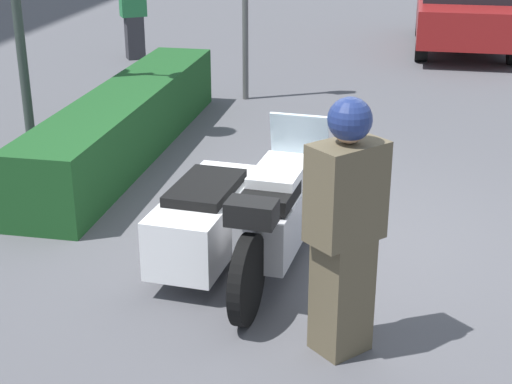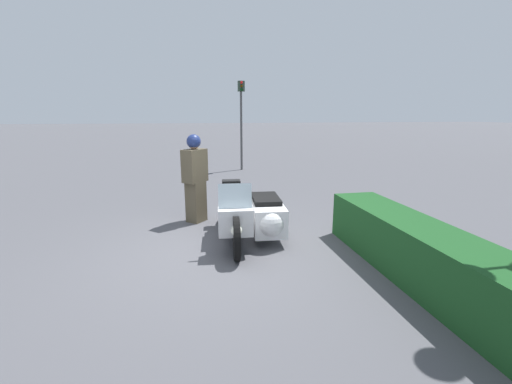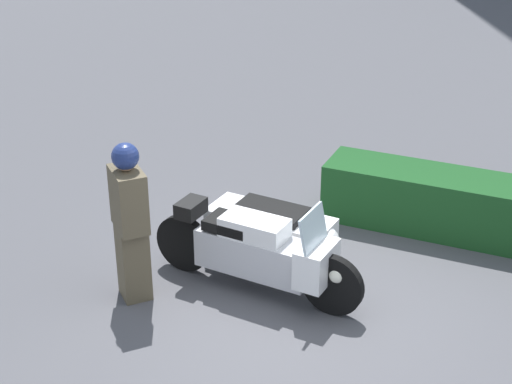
{
  "view_description": "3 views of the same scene",
  "coord_description": "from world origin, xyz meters",
  "views": [
    {
      "loc": [
        -6.71,
        -0.64,
        3.14
      ],
      "look_at": [
        -0.85,
        0.54,
        0.73
      ],
      "focal_mm": 55.0,
      "sensor_mm": 36.0,
      "label": 1
    },
    {
      "loc": [
        5.28,
        -0.39,
        2.26
      ],
      "look_at": [
        -0.89,
        0.82,
        0.82
      ],
      "focal_mm": 24.0,
      "sensor_mm": 36.0,
      "label": 2
    },
    {
      "loc": [
        2.39,
        -6.58,
        4.89
      ],
      "look_at": [
        -0.83,
        0.69,
        1.07
      ],
      "focal_mm": 55.0,
      "sensor_mm": 36.0,
      "label": 3
    }
  ],
  "objects": [
    {
      "name": "ground_plane",
      "position": [
        0.0,
        0.0,
        0.0
      ],
      "size": [
        160.0,
        160.0,
        0.0
      ],
      "primitive_type": "plane",
      "color": "#4C4C51"
    },
    {
      "name": "officer_rider",
      "position": [
        -1.88,
        -0.28,
        0.98
      ],
      "size": [
        0.58,
        0.56,
        1.85
      ],
      "rotation": [
        0.0,
        0.0,
        0.83
      ],
      "color": "brown",
      "rests_on": "ground"
    },
    {
      "name": "parked_car_background",
      "position": [
        9.12,
        -1.61,
        0.8
      ],
      "size": [
        4.08,
        1.89,
        1.52
      ],
      "rotation": [
        0.0,
        0.0,
        0.01
      ],
      "color": "maroon",
      "rests_on": "ground"
    },
    {
      "name": "pedestrian_bystander",
      "position": [
        7.02,
        4.4,
        0.8
      ],
      "size": [
        0.47,
        0.53,
        1.6
      ],
      "rotation": [
        0.0,
        0.0,
        0.56
      ],
      "color": "#2D2D33",
      "rests_on": "ground"
    },
    {
      "name": "police_motorcycle",
      "position": [
        -0.64,
        0.68,
        0.48
      ],
      "size": [
        2.61,
        1.32,
        1.18
      ],
      "rotation": [
        0.0,
        0.0,
        -0.08
      ],
      "color": "black",
      "rests_on": "ground"
    },
    {
      "name": "hedge_bush_curbside",
      "position": [
        1.9,
        2.67,
        0.39
      ],
      "size": [
        4.99,
        0.79,
        0.79
      ],
      "primitive_type": "cube",
      "color": "#19471E",
      "rests_on": "ground"
    }
  ]
}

